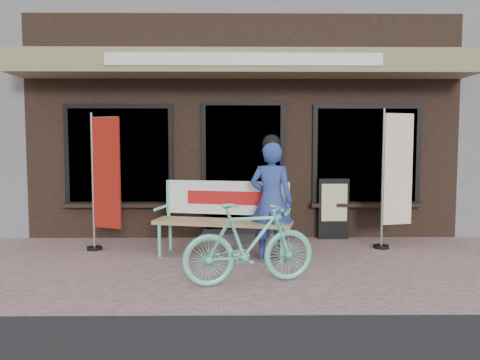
{
  "coord_description": "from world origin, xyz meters",
  "views": [
    {
      "loc": [
        -0.12,
        -5.57,
        1.54
      ],
      "look_at": [
        -0.06,
        0.7,
        1.05
      ],
      "focal_mm": 35.0,
      "sensor_mm": 36.0,
      "label": 1
    }
  ],
  "objects_px": {
    "bench": "(224,212)",
    "nobori_cream": "(395,177)",
    "menu_stand": "(333,208)",
    "bicycle": "(250,243)",
    "person": "(271,198)",
    "nobori_red": "(104,180)"
  },
  "relations": [
    {
      "from": "bench",
      "to": "nobori_cream",
      "type": "xyz_separation_m",
      "value": [
        2.5,
        0.43,
        0.46
      ]
    },
    {
      "from": "nobori_cream",
      "to": "menu_stand",
      "type": "relative_size",
      "value": 2.09
    },
    {
      "from": "bicycle",
      "to": "nobori_cream",
      "type": "xyz_separation_m",
      "value": [
        2.19,
        1.77,
        0.61
      ]
    },
    {
      "from": "person",
      "to": "nobori_red",
      "type": "height_order",
      "value": "nobori_red"
    },
    {
      "from": "person",
      "to": "nobori_red",
      "type": "bearing_deg",
      "value": -177.37
    },
    {
      "from": "person",
      "to": "nobori_cream",
      "type": "height_order",
      "value": "nobori_cream"
    },
    {
      "from": "person",
      "to": "bicycle",
      "type": "bearing_deg",
      "value": -91.74
    },
    {
      "from": "nobori_cream",
      "to": "bicycle",
      "type": "bearing_deg",
      "value": -155.4
    },
    {
      "from": "person",
      "to": "menu_stand",
      "type": "distance_m",
      "value": 1.75
    },
    {
      "from": "nobori_red",
      "to": "menu_stand",
      "type": "bearing_deg",
      "value": 35.47
    },
    {
      "from": "bicycle",
      "to": "menu_stand",
      "type": "height_order",
      "value": "menu_stand"
    },
    {
      "from": "bench",
      "to": "bicycle",
      "type": "height_order",
      "value": "bench"
    },
    {
      "from": "menu_stand",
      "to": "person",
      "type": "bearing_deg",
      "value": -132.11
    },
    {
      "from": "bench",
      "to": "nobori_cream",
      "type": "distance_m",
      "value": 2.58
    },
    {
      "from": "nobori_red",
      "to": "nobori_cream",
      "type": "xyz_separation_m",
      "value": [
        4.21,
        0.18,
        0.03
      ]
    },
    {
      "from": "nobori_cream",
      "to": "menu_stand",
      "type": "xyz_separation_m",
      "value": [
        -0.77,
        0.64,
        -0.55
      ]
    },
    {
      "from": "bicycle",
      "to": "nobori_red",
      "type": "bearing_deg",
      "value": 36.8
    },
    {
      "from": "person",
      "to": "menu_stand",
      "type": "relative_size",
      "value": 1.7
    },
    {
      "from": "person",
      "to": "nobori_red",
      "type": "xyz_separation_m",
      "value": [
        -2.34,
        0.49,
        0.21
      ]
    },
    {
      "from": "nobori_red",
      "to": "nobori_cream",
      "type": "height_order",
      "value": "nobori_cream"
    },
    {
      "from": "bicycle",
      "to": "bench",
      "type": "bearing_deg",
      "value": -2.09
    },
    {
      "from": "bicycle",
      "to": "nobori_red",
      "type": "distance_m",
      "value": 2.63
    }
  ]
}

